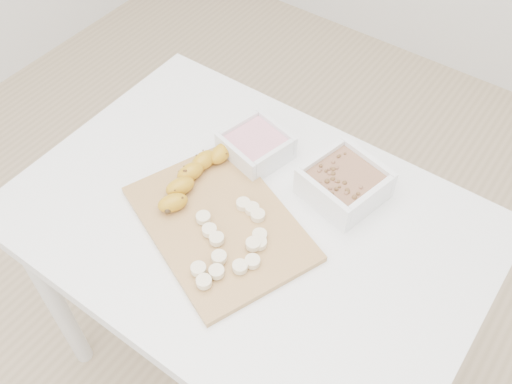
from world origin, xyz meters
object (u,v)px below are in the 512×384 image
Objects in this scene: banana at (193,177)px; bowl_yogurt at (256,146)px; cutting_board at (220,223)px; table at (248,244)px; bowl_granola at (344,183)px.

bowl_yogurt is at bearing 80.92° from banana.
table is at bearing 51.77° from cutting_board.
table is 0.26m from bowl_granola.
bowl_granola is at bearing 41.83° from banana.
banana is at bearing 179.50° from table.
banana is at bearing -147.64° from bowl_granola.
table is 0.12m from cutting_board.
cutting_board is at bearing -14.88° from banana.
bowl_yogurt is at bearing -175.88° from bowl_granola.
banana is (-0.05, -0.16, 0.00)m from bowl_yogurt.
bowl_yogurt is 0.42× the size of cutting_board.
bowl_granola is 0.28m from cutting_board.
bowl_yogurt is at bearing 105.06° from cutting_board.
bowl_granola reaches higher than bowl_yogurt.
bowl_granola is (0.13, 0.18, 0.13)m from table.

